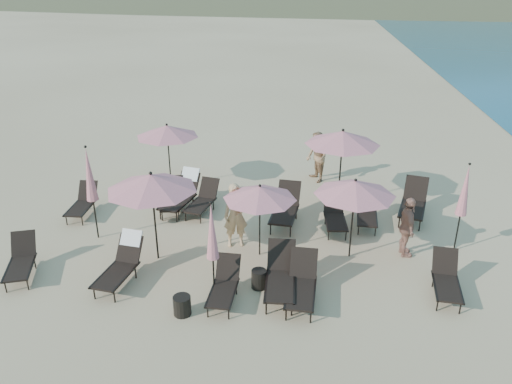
# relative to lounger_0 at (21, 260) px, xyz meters

# --- Properties ---
(ground) EXTENTS (800.00, 800.00, 0.00)m
(ground) POSITION_rel_lounger_0_xyz_m (6.15, -0.30, -0.42)
(ground) COLOR #D6BA8C
(ground) RESTS_ON ground
(lounger_0) EXTENTS (1.06, 1.65, 0.89)m
(lounger_0) POSITION_rel_lounger_0_xyz_m (0.00, 0.00, 0.00)
(lounger_0) COLOR black
(lounger_0) RESTS_ON ground
(lounger_1) EXTENTS (0.86, 1.77, 1.06)m
(lounger_1) POSITION_rel_lounger_0_xyz_m (2.56, 0.04, 0.09)
(lounger_1) COLOR black
(lounger_1) RESTS_ON ground
(lounger_2) EXTENTS (0.62, 1.50, 0.85)m
(lounger_2) POSITION_rel_lounger_0_xyz_m (5.15, -0.46, -0.02)
(lounger_2) COLOR black
(lounger_2) RESTS_ON ground
(lounger_3) EXTENTS (0.73, 1.72, 0.97)m
(lounger_3) POSITION_rel_lounger_0_xyz_m (6.90, -0.30, 0.04)
(lounger_3) COLOR black
(lounger_3) RESTS_ON ground
(lounger_4) EXTENTS (0.73, 1.79, 1.02)m
(lounger_4) POSITION_rel_lounger_0_xyz_m (6.40, -0.06, 0.06)
(lounger_4) COLOR black
(lounger_4) RESTS_ON ground
(lounger_5) EXTENTS (0.74, 1.58, 0.88)m
(lounger_5) POSITION_rel_lounger_0_xyz_m (10.22, 0.31, -0.00)
(lounger_5) COLOR black
(lounger_5) RESTS_ON ground
(lounger_6) EXTENTS (0.63, 1.55, 0.88)m
(lounger_6) POSITION_rel_lounger_0_xyz_m (0.08, 3.38, -0.01)
(lounger_6) COLOR black
(lounger_6) RESTS_ON ground
(lounger_7) EXTENTS (0.84, 1.65, 0.91)m
(lounger_7) POSITION_rel_lounger_0_xyz_m (2.75, 4.01, 0.01)
(lounger_7) COLOR black
(lounger_7) RESTS_ON ground
(lounger_8) EXTENTS (0.92, 1.67, 0.91)m
(lounger_8) POSITION_rel_lounger_0_xyz_m (3.72, 3.96, 0.01)
(lounger_8) COLOR black
(lounger_8) RESTS_ON ground
(lounger_9) EXTENTS (0.89, 1.89, 1.05)m
(lounger_9) POSITION_rel_lounger_0_xyz_m (6.32, 3.55, 0.07)
(lounger_9) COLOR black
(lounger_9) RESTS_ON ground
(lounger_10) EXTENTS (0.68, 1.54, 0.87)m
(lounger_10) POSITION_rel_lounger_0_xyz_m (8.73, 3.68, -0.01)
(lounger_10) COLOR black
(lounger_10) RESTS_ON ground
(lounger_11) EXTENTS (1.15, 1.96, 1.06)m
(lounger_11) POSITION_rel_lounger_0_xyz_m (10.16, 4.32, 0.08)
(lounger_11) COLOR black
(lounger_11) RESTS_ON ground
(lounger_12) EXTENTS (0.70, 1.63, 0.99)m
(lounger_12) POSITION_rel_lounger_0_xyz_m (7.76, 3.41, 0.06)
(lounger_12) COLOR black
(lounger_12) RESTS_ON ground
(lounger_13) EXTENTS (1.07, 1.93, 1.14)m
(lounger_13) POSITION_rel_lounger_0_xyz_m (3.03, 4.15, 0.13)
(lounger_13) COLOR black
(lounger_13) RESTS_ON ground
(umbrella_open_0) EXTENTS (2.27, 2.27, 2.45)m
(umbrella_open_0) POSITION_rel_lounger_0_xyz_m (3.11, 1.13, 1.75)
(umbrella_open_0) COLOR black
(umbrella_open_0) RESTS_ON ground
(umbrella_open_1) EXTENTS (1.89, 1.89, 2.03)m
(umbrella_open_1) POSITION_rel_lounger_0_xyz_m (5.74, 1.60, 1.38)
(umbrella_open_1) COLOR black
(umbrella_open_1) RESTS_ON ground
(umbrella_open_2) EXTENTS (2.06, 2.06, 2.22)m
(umbrella_open_2) POSITION_rel_lounger_0_xyz_m (8.11, 1.78, 1.55)
(umbrella_open_2) COLOR black
(umbrella_open_2) RESTS_ON ground
(umbrella_open_3) EXTENTS (2.11, 2.11, 2.27)m
(umbrella_open_3) POSITION_rel_lounger_0_xyz_m (2.18, 5.86, 1.59)
(umbrella_open_3) COLOR black
(umbrella_open_3) RESTS_ON ground
(umbrella_open_4) EXTENTS (2.34, 2.34, 2.52)m
(umbrella_open_4) POSITION_rel_lounger_0_xyz_m (7.94, 5.06, 1.81)
(umbrella_open_4) COLOR black
(umbrella_open_4) RESTS_ON ground
(umbrella_closed_0) EXTENTS (0.28, 0.28, 2.43)m
(umbrella_closed_0) POSITION_rel_lounger_0_xyz_m (4.89, -0.38, 1.28)
(umbrella_closed_0) COLOR black
(umbrella_closed_0) RESTS_ON ground
(umbrella_closed_1) EXTENTS (0.30, 0.30, 2.53)m
(umbrella_closed_1) POSITION_rel_lounger_0_xyz_m (10.95, 2.39, 1.34)
(umbrella_closed_1) COLOR black
(umbrella_closed_1) RESTS_ON ground
(umbrella_closed_2) EXTENTS (0.32, 0.32, 2.75)m
(umbrella_closed_2) POSITION_rel_lounger_0_xyz_m (1.10, 2.02, 1.49)
(umbrella_closed_2) COLOR black
(umbrella_closed_2) RESTS_ON ground
(side_table_0) EXTENTS (0.39, 0.39, 0.45)m
(side_table_0) POSITION_rel_lounger_0_xyz_m (4.32, -1.10, -0.19)
(side_table_0) COLOR black
(side_table_0) RESTS_ON ground
(side_table_1) EXTENTS (0.36, 0.36, 0.47)m
(side_table_1) POSITION_rel_lounger_0_xyz_m (5.88, 0.10, -0.18)
(side_table_1) COLOR black
(side_table_1) RESTS_ON ground
(beachgoer_a) EXTENTS (0.75, 0.60, 1.80)m
(beachgoer_a) POSITION_rel_lounger_0_xyz_m (5.05, 2.04, 0.49)
(beachgoer_a) COLOR tan
(beachgoer_a) RESTS_ON ground
(beachgoer_b) EXTENTS (0.98, 1.08, 1.79)m
(beachgoer_b) POSITION_rel_lounger_0_xyz_m (7.23, 6.91, 0.48)
(beachgoer_b) COLOR #9E7552
(beachgoer_b) RESTS_ON ground
(beachgoer_c) EXTENTS (0.49, 1.00, 1.66)m
(beachgoer_c) POSITION_rel_lounger_0_xyz_m (9.56, 2.00, 0.41)
(beachgoer_c) COLOR #AD7662
(beachgoer_c) RESTS_ON ground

